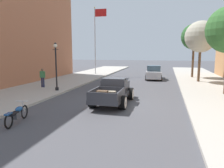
{
  "coord_description": "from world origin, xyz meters",
  "views": [
    {
      "loc": [
        3.32,
        -13.23,
        3.26
      ],
      "look_at": [
        -0.4,
        1.34,
        1.0
      ],
      "focal_mm": 34.52,
      "sensor_mm": 36.0,
      "label": 1
    }
  ],
  "objects": [
    {
      "name": "hotrod_truck_gunmetal",
      "position": [
        0.05,
        0.08,
        0.75
      ],
      "size": [
        2.22,
        4.95,
        1.58
      ],
      "color": "#333338",
      "rests_on": "ground"
    },
    {
      "name": "flagpole",
      "position": [
        -6.28,
        15.73,
        5.77
      ],
      "size": [
        1.74,
        0.16,
        9.16
      ],
      "color": "#B2B2B7",
      "rests_on": "sidewalk_left"
    },
    {
      "name": "sidewalk_left",
      "position": [
        -7.25,
        0.0,
        0.07
      ],
      "size": [
        5.5,
        64.0,
        0.15
      ],
      "primitive_type": "cube",
      "color": "#ADA89E",
      "rests_on": "ground"
    },
    {
      "name": "street_tree_second",
      "position": [
        6.59,
        10.86,
        4.77
      ],
      "size": [
        3.22,
        3.22,
        6.25
      ],
      "color": "brown",
      "rests_on": "sidewalk_right"
    },
    {
      "name": "street_tree_third",
      "position": [
        6.39,
        14.9,
        5.03
      ],
      "size": [
        3.09,
        3.09,
        6.45
      ],
      "color": "brown",
      "rests_on": "sidewalk_right"
    },
    {
      "name": "pedestrian_sidewalk_left",
      "position": [
        -7.28,
        3.51,
        1.09
      ],
      "size": [
        0.53,
        0.22,
        1.65
      ],
      "color": "#232847",
      "rests_on": "sidewalk_left"
    },
    {
      "name": "ground_plane",
      "position": [
        0.0,
        0.0,
        0.0
      ],
      "size": [
        140.0,
        140.0,
        0.0
      ],
      "primitive_type": "plane",
      "color": "#47474C"
    },
    {
      "name": "car_background_silver",
      "position": [
        1.82,
        12.88,
        0.77
      ],
      "size": [
        2.03,
        4.38,
        1.65
      ],
      "color": "#B7B7BC",
      "rests_on": "ground"
    },
    {
      "name": "motorcycle_parked",
      "position": [
        -3.26,
        -5.07,
        0.44
      ],
      "size": [
        0.68,
        2.09,
        0.93
      ],
      "color": "black",
      "rests_on": "ground"
    },
    {
      "name": "street_lamp_near",
      "position": [
        -5.31,
        2.42,
        2.39
      ],
      "size": [
        0.5,
        0.32,
        3.85
      ],
      "color": "black",
      "rests_on": "sidewalk_left"
    }
  ]
}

